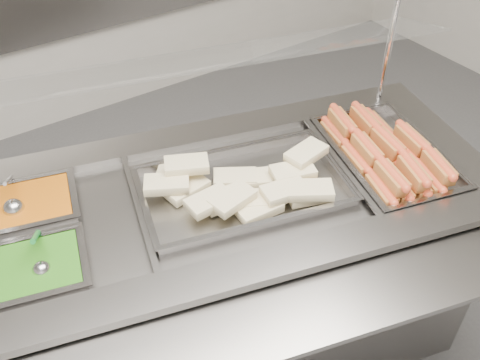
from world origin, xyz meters
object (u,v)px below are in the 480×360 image
sneeze_guard (204,62)px  pan_hotdogs (385,160)px  serving_spoon (41,264)px  steam_counter (228,273)px  ladle (14,207)px  pan_wraps (243,190)px

sneeze_guard → pan_hotdogs: sneeze_guard is taller
sneeze_guard → serving_spoon: sneeze_guard is taller
steam_counter → ladle: bearing=154.6°
pan_hotdogs → pan_wraps: size_ratio=0.81×
sneeze_guard → serving_spoon: bearing=-163.7°
steam_counter → ladle: ladle is taller
sneeze_guard → pan_hotdogs: bearing=-33.9°
serving_spoon → pan_hotdogs: bearing=-7.8°
pan_wraps → ladle: bearing=155.4°
sneeze_guard → steam_counter: bearing=-104.6°
sneeze_guard → ladle: 0.77m
pan_hotdogs → pan_wraps: (-0.54, 0.14, 0.01)m
pan_hotdogs → serving_spoon: size_ratio=3.52×
sneeze_guard → pan_hotdogs: (0.55, -0.37, -0.40)m
steam_counter → ladle: (-0.63, 0.30, 0.45)m
steam_counter → ladle: 0.83m
pan_hotdogs → ladle: 1.31m
steam_counter → sneeze_guard: (0.05, 0.21, 0.81)m
sneeze_guard → pan_wraps: size_ratio=2.20×
pan_wraps → serving_spoon: bearing=177.9°
serving_spoon → steam_counter: bearing=-1.0°
ladle → pan_wraps: bearing=-24.6°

